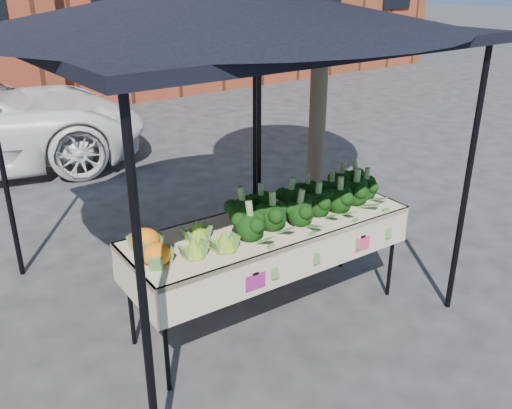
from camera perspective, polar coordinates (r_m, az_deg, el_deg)
ground at (r=4.88m, az=2.21°, el=-11.53°), size 90.00×90.00×0.00m
table at (r=4.62m, az=1.50°, el=-7.07°), size 2.43×0.91×0.90m
canopy at (r=4.68m, az=-3.73°, el=5.61°), size 3.16×3.16×2.74m
broccoli_heap at (r=4.61m, az=5.19°, el=0.93°), size 1.62×0.59×0.28m
romanesco_cluster at (r=4.01m, az=-5.76°, el=-3.09°), size 0.45×0.49×0.22m
cauliflower_pair at (r=3.93m, az=-10.98°, el=-4.21°), size 0.25×0.45×0.19m
street_tree at (r=5.31m, az=6.92°, el=19.11°), size 2.45×2.45×4.84m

